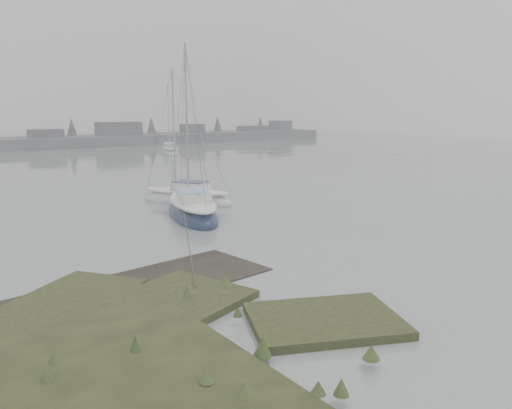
% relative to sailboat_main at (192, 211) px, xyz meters
% --- Properties ---
extents(ground, '(160.00, 160.00, 0.00)m').
position_rel_sailboat_main_xyz_m(ground, '(-4.04, 18.01, -0.27)').
color(ground, slate).
rests_on(ground, ground).
extents(far_shoreline, '(60.00, 8.00, 4.15)m').
position_rel_sailboat_main_xyz_m(far_shoreline, '(22.81, 49.91, 0.58)').
color(far_shoreline, '#4C4F51').
rests_on(far_shoreline, ground).
extents(sailboat_main, '(3.81, 6.48, 8.69)m').
position_rel_sailboat_main_xyz_m(sailboat_main, '(0.00, 0.00, 0.00)').
color(sailboat_main, '#0C1737').
rests_on(sailboat_main, ground).
extents(sailboat_white, '(4.28, 5.66, 7.74)m').
position_rel_sailboat_main_xyz_m(sailboat_white, '(1.59, 3.37, -0.03)').
color(sailboat_white, silver).
rests_on(sailboat_white, ground).
extents(sailboat_far_b, '(4.22, 6.23, 8.40)m').
position_rel_sailboat_main_xyz_m(sailboat_far_b, '(15.00, 31.47, -0.01)').
color(sailboat_far_b, '#ACB0B6').
rests_on(sailboat_far_b, ground).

